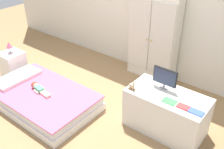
{
  "coord_description": "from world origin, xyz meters",
  "views": [
    {
      "loc": [
        2.12,
        -1.94,
        2.28
      ],
      "look_at": [
        0.34,
        0.35,
        0.53
      ],
      "focal_mm": 41.69,
      "sensor_mm": 36.0,
      "label": 1
    }
  ],
  "objects_px": {
    "tv_stand": "(166,112)",
    "tv_monitor": "(165,77)",
    "wardrobe": "(153,37)",
    "book_blue": "(196,112)",
    "doll": "(38,88)",
    "book_red": "(183,107)",
    "rocking_horse_toy": "(132,86)",
    "bed": "(43,98)",
    "nightstand": "(13,64)",
    "book_green": "(169,101)",
    "table_lamp": "(9,46)"
  },
  "relations": [
    {
      "from": "doll",
      "to": "wardrobe",
      "type": "distance_m",
      "value": 1.89
    },
    {
      "from": "bed",
      "to": "book_green",
      "type": "bearing_deg",
      "value": 16.94
    },
    {
      "from": "doll",
      "to": "rocking_horse_toy",
      "type": "distance_m",
      "value": 1.38
    },
    {
      "from": "book_green",
      "to": "doll",
      "type": "bearing_deg",
      "value": -163.74
    },
    {
      "from": "table_lamp",
      "to": "book_blue",
      "type": "relative_size",
      "value": 1.2
    },
    {
      "from": "tv_monitor",
      "to": "book_red",
      "type": "distance_m",
      "value": 0.42
    },
    {
      "from": "tv_monitor",
      "to": "tv_stand",
      "type": "bearing_deg",
      "value": -38.52
    },
    {
      "from": "bed",
      "to": "book_green",
      "type": "height_order",
      "value": "book_green"
    },
    {
      "from": "doll",
      "to": "book_blue",
      "type": "height_order",
      "value": "book_blue"
    },
    {
      "from": "wardrobe",
      "to": "book_red",
      "type": "bearing_deg",
      "value": -47.24
    },
    {
      "from": "tv_monitor",
      "to": "rocking_horse_toy",
      "type": "xyz_separation_m",
      "value": [
        -0.28,
        -0.26,
        -0.1
      ]
    },
    {
      "from": "nightstand",
      "to": "book_green",
      "type": "xyz_separation_m",
      "value": [
        2.67,
        0.27,
        0.32
      ]
    },
    {
      "from": "tv_stand",
      "to": "tv_monitor",
      "type": "height_order",
      "value": "tv_monitor"
    },
    {
      "from": "tv_stand",
      "to": "book_green",
      "type": "bearing_deg",
      "value": -57.55
    },
    {
      "from": "bed",
      "to": "nightstand",
      "type": "bearing_deg",
      "value": 167.0
    },
    {
      "from": "doll",
      "to": "rocking_horse_toy",
      "type": "height_order",
      "value": "rocking_horse_toy"
    },
    {
      "from": "doll",
      "to": "tv_stand",
      "type": "bearing_deg",
      "value": 20.4
    },
    {
      "from": "wardrobe",
      "to": "rocking_horse_toy",
      "type": "height_order",
      "value": "wardrobe"
    },
    {
      "from": "bed",
      "to": "rocking_horse_toy",
      "type": "xyz_separation_m",
      "value": [
        1.19,
        0.44,
        0.46
      ]
    },
    {
      "from": "wardrobe",
      "to": "tv_monitor",
      "type": "height_order",
      "value": "wardrobe"
    },
    {
      "from": "doll",
      "to": "nightstand",
      "type": "height_order",
      "value": "nightstand"
    },
    {
      "from": "doll",
      "to": "tv_stand",
      "type": "xyz_separation_m",
      "value": [
        1.66,
        0.62,
        -0.0
      ]
    },
    {
      "from": "tv_monitor",
      "to": "nightstand",
      "type": "bearing_deg",
      "value": -169.48
    },
    {
      "from": "bed",
      "to": "wardrobe",
      "type": "distance_m",
      "value": 1.89
    },
    {
      "from": "bed",
      "to": "book_blue",
      "type": "xyz_separation_m",
      "value": [
        1.96,
        0.5,
        0.42
      ]
    },
    {
      "from": "table_lamp",
      "to": "rocking_horse_toy",
      "type": "bearing_deg",
      "value": 5.35
    },
    {
      "from": "book_green",
      "to": "book_blue",
      "type": "bearing_deg",
      "value": 0.0
    },
    {
      "from": "nightstand",
      "to": "tv_monitor",
      "type": "bearing_deg",
      "value": 10.52
    },
    {
      "from": "rocking_horse_toy",
      "to": "tv_stand",
      "type": "bearing_deg",
      "value": 23.74
    },
    {
      "from": "doll",
      "to": "rocking_horse_toy",
      "type": "relative_size",
      "value": 3.37
    },
    {
      "from": "table_lamp",
      "to": "tv_monitor",
      "type": "distance_m",
      "value": 2.54
    },
    {
      "from": "nightstand",
      "to": "book_blue",
      "type": "relative_size",
      "value": 2.65
    },
    {
      "from": "table_lamp",
      "to": "book_green",
      "type": "bearing_deg",
      "value": 5.69
    },
    {
      "from": "nightstand",
      "to": "tv_stand",
      "type": "relative_size",
      "value": 0.44
    },
    {
      "from": "bed",
      "to": "wardrobe",
      "type": "bearing_deg",
      "value": 64.4
    },
    {
      "from": "book_blue",
      "to": "tv_stand",
      "type": "bearing_deg",
      "value": 163.78
    },
    {
      "from": "wardrobe",
      "to": "book_blue",
      "type": "relative_size",
      "value": 8.74
    },
    {
      "from": "nightstand",
      "to": "table_lamp",
      "type": "bearing_deg",
      "value": 90.0
    },
    {
      "from": "wardrobe",
      "to": "book_green",
      "type": "relative_size",
      "value": 8.98
    },
    {
      "from": "wardrobe",
      "to": "rocking_horse_toy",
      "type": "xyz_separation_m",
      "value": [
        0.41,
        -1.18,
        -0.12
      ]
    },
    {
      "from": "tv_monitor",
      "to": "book_blue",
      "type": "bearing_deg",
      "value": -21.82
    },
    {
      "from": "bed",
      "to": "book_blue",
      "type": "height_order",
      "value": "book_blue"
    },
    {
      "from": "book_blue",
      "to": "book_red",
      "type": "bearing_deg",
      "value": 180.0
    },
    {
      "from": "tv_stand",
      "to": "nightstand",
      "type": "bearing_deg",
      "value": -171.72
    },
    {
      "from": "doll",
      "to": "book_blue",
      "type": "bearing_deg",
      "value": 13.87
    },
    {
      "from": "tv_stand",
      "to": "rocking_horse_toy",
      "type": "bearing_deg",
      "value": -156.26
    },
    {
      "from": "tv_stand",
      "to": "tv_monitor",
      "type": "distance_m",
      "value": 0.44
    },
    {
      "from": "doll",
      "to": "book_red",
      "type": "height_order",
      "value": "book_red"
    },
    {
      "from": "book_green",
      "to": "table_lamp",
      "type": "bearing_deg",
      "value": -174.31
    },
    {
      "from": "wardrobe",
      "to": "rocking_horse_toy",
      "type": "bearing_deg",
      "value": -70.8
    }
  ]
}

